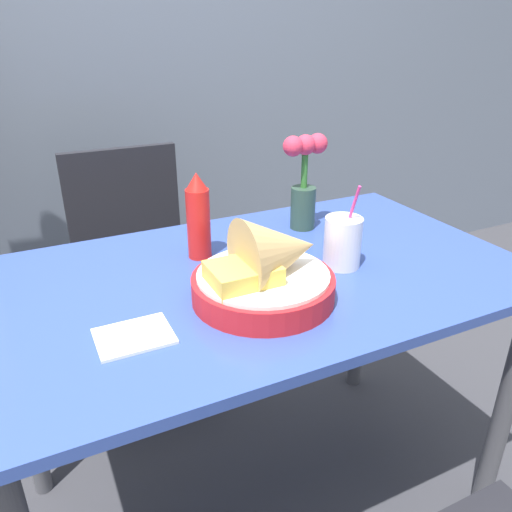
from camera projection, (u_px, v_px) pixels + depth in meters
The scene contains 9 objects.
ground_plane at pixel (258, 496), 1.47m from camera, with size 12.00×12.00×0.00m, color #38383D.
wall_window at pixel (117, 15), 1.95m from camera, with size 7.00×0.06×2.60m.
dining_table at pixel (258, 310), 1.20m from camera, with size 1.25×0.73×0.74m.
chair_far_window at pixel (134, 252), 1.78m from camera, with size 0.40×0.40×0.88m.
food_basket at pixel (269, 270), 1.03m from camera, with size 0.30×0.30×0.18m.
ketchup_bottle at pixel (198, 217), 1.19m from camera, with size 0.06×0.06×0.21m.
drink_cup at pixel (342, 244), 1.17m from camera, with size 0.09×0.09×0.20m.
flower_vase at pixel (304, 180), 1.35m from camera, with size 0.13×0.07×0.26m.
napkin at pixel (134, 336), 0.92m from camera, with size 0.14×0.11×0.01m.
Camera 1 is at (-0.46, -0.93, 1.27)m, focal length 35.00 mm.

